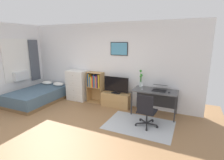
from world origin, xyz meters
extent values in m
plane|color=#936B44|center=(0.00, 0.00, 0.00)|extent=(7.20, 7.20, 0.00)
cube|color=white|center=(0.00, 2.43, 1.35)|extent=(6.12, 0.06, 2.70)
cube|color=black|center=(0.46, 2.38, 1.87)|extent=(0.59, 0.02, 0.42)
cube|color=#4C93B7|center=(0.46, 2.37, 1.87)|extent=(0.55, 0.01, 0.38)
cube|color=white|center=(-2.98, 1.30, 1.45)|extent=(0.02, 1.03, 1.48)
cube|color=silver|center=(-2.99, 1.30, 1.45)|extent=(0.01, 0.95, 1.40)
cube|color=#4C515B|center=(-2.94, 1.99, 1.38)|extent=(0.05, 0.40, 1.54)
cube|color=silver|center=(-2.89, 1.30, 0.90)|extent=(0.20, 0.52, 0.30)
cube|color=#B2B7BC|center=(1.53, 1.23, 0.00)|extent=(1.70, 1.20, 0.01)
cube|color=brown|center=(-2.19, 1.35, 0.05)|extent=(1.31, 2.02, 0.10)
cube|color=#476075|center=(-2.19, 1.35, 0.28)|extent=(1.27, 1.98, 0.35)
ellipsoid|color=white|center=(-2.48, 2.09, 0.51)|extent=(0.45, 0.29, 0.14)
ellipsoid|color=white|center=(-1.92, 2.11, 0.51)|extent=(0.45, 0.29, 0.14)
cube|color=white|center=(-1.09, 2.16, 0.54)|extent=(0.71, 0.42, 1.08)
cube|color=silver|center=(-1.09, 1.94, 0.14)|extent=(0.67, 0.01, 0.25)
sphere|color=#A59E8C|center=(-1.09, 1.93, 0.14)|extent=(0.03, 0.03, 0.03)
cube|color=silver|center=(-1.09, 1.94, 0.41)|extent=(0.67, 0.01, 0.25)
sphere|color=#A59E8C|center=(-1.09, 1.93, 0.41)|extent=(0.03, 0.03, 0.03)
cube|color=silver|center=(-1.09, 1.94, 0.68)|extent=(0.67, 0.01, 0.25)
sphere|color=#A59E8C|center=(-1.09, 1.93, 0.68)|extent=(0.03, 0.03, 0.03)
cube|color=silver|center=(-1.09, 1.94, 0.94)|extent=(0.67, 0.01, 0.25)
sphere|color=#A59E8C|center=(-1.09, 1.93, 0.94)|extent=(0.03, 0.03, 0.03)
cube|color=tan|center=(-0.62, 2.22, 0.53)|extent=(0.02, 0.30, 1.07)
cube|color=tan|center=(-0.08, 2.22, 0.53)|extent=(0.02, 0.30, 1.07)
cube|color=tan|center=(-0.35, 2.22, 0.01)|extent=(0.56, 0.30, 0.02)
cube|color=tan|center=(-0.35, 2.22, 0.56)|extent=(0.52, 0.30, 0.02)
cube|color=tan|center=(-0.35, 2.22, 1.06)|extent=(0.52, 0.30, 0.02)
cube|color=tan|center=(-0.35, 2.37, 0.53)|extent=(0.56, 0.01, 1.07)
cube|color=black|center=(-0.59, 2.17, 0.78)|extent=(0.02, 0.19, 0.43)
cube|color=#1E519E|center=(-0.57, 2.20, 0.79)|extent=(0.03, 0.24, 0.44)
cube|color=gold|center=(-0.53, 2.17, 0.79)|extent=(0.03, 0.18, 0.44)
cube|color=#1E519E|center=(-0.50, 2.18, 0.74)|extent=(0.03, 0.20, 0.35)
cube|color=gold|center=(-0.45, 2.18, 0.75)|extent=(0.03, 0.21, 0.37)
cube|color=orange|center=(-0.42, 2.17, 0.73)|extent=(0.03, 0.18, 0.33)
cube|color=red|center=(-0.38, 2.20, 0.76)|extent=(0.03, 0.23, 0.39)
cube|color=#1E519E|center=(-0.35, 2.19, 0.78)|extent=(0.02, 0.23, 0.44)
cube|color=#2D8C4C|center=(-0.32, 2.17, 0.76)|extent=(0.03, 0.17, 0.39)
cube|color=#8C388C|center=(-0.29, 2.18, 0.77)|extent=(0.02, 0.20, 0.40)
cube|color=orange|center=(-0.26, 2.18, 0.75)|extent=(0.03, 0.21, 0.36)
cube|color=#8C388C|center=(-0.23, 2.17, 0.77)|extent=(0.02, 0.18, 0.40)
cube|color=black|center=(-0.20, 2.17, 0.77)|extent=(0.03, 0.18, 0.42)
cube|color=gold|center=(-0.16, 2.20, 0.79)|extent=(0.03, 0.24, 0.44)
cube|color=tan|center=(0.46, 2.17, 0.23)|extent=(0.95, 0.40, 0.45)
cube|color=tan|center=(0.46, 1.97, 0.23)|extent=(0.95, 0.01, 0.02)
cube|color=black|center=(0.46, 2.15, 0.46)|extent=(0.28, 0.16, 0.02)
cube|color=black|center=(0.46, 2.15, 0.50)|extent=(0.06, 0.04, 0.05)
cube|color=black|center=(0.46, 2.15, 0.75)|extent=(0.83, 0.02, 0.49)
cube|color=black|center=(0.46, 2.14, 0.75)|extent=(0.80, 0.01, 0.46)
cube|color=#4C4C4F|center=(1.73, 2.05, 0.72)|extent=(1.26, 0.64, 0.03)
cube|color=#2D2D30|center=(1.13, 1.76, 0.35)|extent=(0.03, 0.03, 0.71)
cube|color=#2D2D30|center=(2.32, 1.76, 0.35)|extent=(0.03, 0.03, 0.71)
cube|color=#2D2D30|center=(1.13, 2.34, 0.35)|extent=(0.03, 0.03, 0.71)
cube|color=#2D2D30|center=(2.32, 2.34, 0.35)|extent=(0.03, 0.03, 0.71)
cube|color=#2D2D30|center=(1.73, 2.36, 0.39)|extent=(1.20, 0.02, 0.50)
cylinder|color=#232326|center=(1.98, 1.27, 0.03)|extent=(0.05, 0.05, 0.05)
cube|color=#232326|center=(1.84, 1.28, 0.07)|extent=(0.28, 0.05, 0.02)
cylinder|color=#232326|center=(1.80, 1.55, 0.03)|extent=(0.05, 0.05, 0.05)
cube|color=#232326|center=(1.75, 1.42, 0.07)|extent=(0.13, 0.27, 0.02)
cylinder|color=#232326|center=(1.48, 1.47, 0.03)|extent=(0.05, 0.05, 0.05)
cube|color=#232326|center=(1.59, 1.38, 0.07)|extent=(0.23, 0.20, 0.02)
cylinder|color=#232326|center=(1.46, 1.14, 0.03)|extent=(0.05, 0.05, 0.05)
cube|color=#232326|center=(1.58, 1.21, 0.07)|extent=(0.25, 0.17, 0.02)
cylinder|color=#232326|center=(1.77, 1.02, 0.03)|extent=(0.05, 0.05, 0.05)
cube|color=#232326|center=(1.73, 1.15, 0.07)|extent=(0.10, 0.28, 0.02)
cylinder|color=#232326|center=(1.70, 1.29, 0.23)|extent=(0.04, 0.04, 0.30)
cube|color=black|center=(1.70, 1.29, 0.40)|extent=(0.47, 0.47, 0.03)
cube|color=black|center=(1.69, 1.09, 0.64)|extent=(0.40, 0.06, 0.45)
cube|color=black|center=(1.84, 2.04, 0.75)|extent=(0.39, 0.26, 0.01)
cube|color=black|center=(1.84, 2.03, 0.75)|extent=(0.36, 0.24, 0.00)
cube|color=black|center=(1.84, 2.20, 0.87)|extent=(0.39, 0.25, 0.07)
cube|color=black|center=(1.84, 2.19, 0.87)|extent=(0.37, 0.22, 0.06)
ellipsoid|color=#262628|center=(2.13, 1.96, 0.76)|extent=(0.06, 0.10, 0.03)
cylinder|color=silver|center=(1.25, 2.24, 0.82)|extent=(0.09, 0.09, 0.16)
cylinder|color=#3D8438|center=(1.26, 2.24, 0.95)|extent=(0.01, 0.01, 0.32)
sphere|color=#308B2C|center=(1.26, 2.24, 1.11)|extent=(0.07, 0.07, 0.07)
cylinder|color=#3D8438|center=(1.25, 2.26, 0.95)|extent=(0.01, 0.01, 0.33)
sphere|color=#308B2C|center=(1.25, 2.26, 1.11)|extent=(0.07, 0.07, 0.07)
cylinder|color=#3D8438|center=(1.23, 2.24, 1.01)|extent=(0.01, 0.01, 0.45)
sphere|color=#308B2C|center=(1.23, 2.24, 1.23)|extent=(0.07, 0.07, 0.07)
cylinder|color=#3D8438|center=(1.25, 2.23, 0.93)|extent=(0.01, 0.01, 0.28)
sphere|color=#308B2C|center=(1.25, 2.23, 1.07)|extent=(0.07, 0.07, 0.07)
cylinder|color=silver|center=(1.36, 1.99, 0.74)|extent=(0.06, 0.06, 0.01)
cylinder|color=silver|center=(1.36, 1.99, 0.80)|extent=(0.01, 0.01, 0.10)
cone|color=silver|center=(1.36, 1.99, 0.88)|extent=(0.07, 0.07, 0.07)
camera|label=1|loc=(2.61, -2.76, 2.15)|focal=27.57mm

